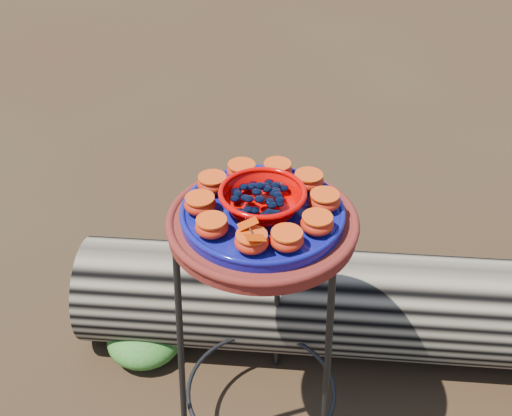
% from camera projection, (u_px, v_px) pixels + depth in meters
% --- Properties ---
extents(plant_stand, '(0.44, 0.44, 0.70)m').
position_uv_depth(plant_stand, '(261.00, 339.00, 1.62)').
color(plant_stand, black).
rests_on(plant_stand, ground).
extents(terracotta_saucer, '(0.41, 0.41, 0.03)m').
position_uv_depth(terracotta_saucer, '(262.00, 225.00, 1.41)').
color(terracotta_saucer, '#5D1B12').
rests_on(terracotta_saucer, plant_stand).
extents(cobalt_plate, '(0.36, 0.36, 0.02)m').
position_uv_depth(cobalt_plate, '(262.00, 214.00, 1.39)').
color(cobalt_plate, '#0C095C').
rests_on(cobalt_plate, terracotta_saucer).
extents(red_bowl, '(0.18, 0.18, 0.05)m').
position_uv_depth(red_bowl, '(262.00, 201.00, 1.37)').
color(red_bowl, '#C50200').
rests_on(red_bowl, cobalt_plate).
extents(glass_gems, '(0.14, 0.14, 0.02)m').
position_uv_depth(glass_gems, '(263.00, 187.00, 1.35)').
color(glass_gems, black).
rests_on(glass_gems, red_bowl).
extents(orange_half_0, '(0.07, 0.07, 0.04)m').
position_uv_depth(orange_half_0, '(252.00, 242.00, 1.27)').
color(orange_half_0, '#A91004').
rests_on(orange_half_0, cobalt_plate).
extents(orange_half_1, '(0.07, 0.07, 0.04)m').
position_uv_depth(orange_half_1, '(287.00, 240.00, 1.27)').
color(orange_half_1, '#A91004').
rests_on(orange_half_1, cobalt_plate).
extents(orange_half_2, '(0.07, 0.07, 0.04)m').
position_uv_depth(orange_half_2, '(317.00, 224.00, 1.31)').
color(orange_half_2, '#A91004').
rests_on(orange_half_2, cobalt_plate).
extents(orange_half_3, '(0.07, 0.07, 0.04)m').
position_uv_depth(orange_half_3, '(324.00, 201.00, 1.38)').
color(orange_half_3, '#A91004').
rests_on(orange_half_3, cobalt_plate).
extents(orange_half_4, '(0.07, 0.07, 0.04)m').
position_uv_depth(orange_half_4, '(308.00, 181.00, 1.44)').
color(orange_half_4, '#A91004').
rests_on(orange_half_4, cobalt_plate).
extents(orange_half_5, '(0.07, 0.07, 0.04)m').
position_uv_depth(orange_half_5, '(277.00, 170.00, 1.48)').
color(orange_half_5, '#A91004').
rests_on(orange_half_5, cobalt_plate).
extents(orange_half_6, '(0.07, 0.07, 0.04)m').
position_uv_depth(orange_half_6, '(242.00, 171.00, 1.47)').
color(orange_half_6, '#A91004').
rests_on(orange_half_6, cobalt_plate).
extents(orange_half_7, '(0.07, 0.07, 0.04)m').
position_uv_depth(orange_half_7, '(212.00, 184.00, 1.43)').
color(orange_half_7, '#A91004').
rests_on(orange_half_7, cobalt_plate).
extents(orange_half_8, '(0.07, 0.07, 0.04)m').
position_uv_depth(orange_half_8, '(200.00, 204.00, 1.37)').
color(orange_half_8, '#A91004').
rests_on(orange_half_8, cobalt_plate).
extents(orange_half_9, '(0.07, 0.07, 0.04)m').
position_uv_depth(orange_half_9, '(212.00, 227.00, 1.31)').
color(orange_half_9, '#A91004').
rests_on(orange_half_9, cobalt_plate).
extents(butterfly, '(0.10, 0.09, 0.01)m').
position_uv_depth(butterfly, '(252.00, 231.00, 1.25)').
color(butterfly, '#B82F00').
rests_on(butterfly, orange_half_0).
extents(driftwood_log, '(1.81, 0.70, 0.33)m').
position_uv_depth(driftwood_log, '(367.00, 305.00, 1.98)').
color(driftwood_log, black).
rests_on(driftwood_log, ground).
extents(foliage_left, '(0.24, 0.24, 0.12)m').
position_uv_depth(foliage_left, '(145.00, 338.00, 2.01)').
color(foliage_left, '#1A5A17').
rests_on(foliage_left, ground).
extents(foliage_back, '(0.30, 0.30, 0.15)m').
position_uv_depth(foliage_back, '(223.00, 267.00, 2.26)').
color(foliage_back, '#1A5A17').
rests_on(foliage_back, ground).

